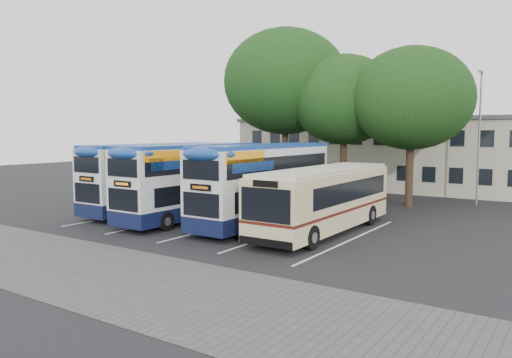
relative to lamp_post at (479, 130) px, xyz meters
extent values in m
plane|color=black|center=(-6.00, -19.97, -5.08)|extent=(120.00, 120.00, 0.00)
cube|color=#595654|center=(-8.00, -24.97, -5.08)|extent=(40.00, 6.00, 0.01)
cube|color=silver|center=(-16.75, -14.97, -5.08)|extent=(0.12, 11.00, 0.01)
cube|color=silver|center=(-13.25, -14.97, -5.08)|extent=(0.12, 11.00, 0.01)
cube|color=silver|center=(-9.75, -14.97, -5.08)|extent=(0.12, 11.00, 0.01)
cube|color=silver|center=(-6.25, -14.97, -5.08)|extent=(0.12, 11.00, 0.01)
cube|color=silver|center=(-2.75, -14.97, -5.08)|extent=(0.12, 11.00, 0.01)
cube|color=beige|center=(-6.00, 7.03, -2.08)|extent=(32.00, 8.00, 6.00)
cube|color=#4C4C4F|center=(-6.00, 7.03, 0.97)|extent=(32.40, 8.40, 0.30)
cube|color=black|center=(-6.00, 3.01, -3.38)|extent=(30.00, 0.06, 1.20)
cube|color=black|center=(-6.00, 3.01, -0.58)|extent=(30.00, 0.06, 1.20)
cylinder|color=gray|center=(0.00, 0.03, -0.58)|extent=(0.14, 0.14, 9.00)
cube|color=gray|center=(0.00, 0.03, 3.92)|extent=(0.12, 0.80, 0.12)
cube|color=gray|center=(0.00, -0.37, 3.87)|extent=(0.25, 0.50, 0.12)
cylinder|color=black|center=(-13.46, -2.84, -1.84)|extent=(0.50, 0.50, 6.48)
ellipsoid|color=black|center=(-13.46, -2.84, 3.73)|extent=(9.53, 9.53, 8.10)
cylinder|color=black|center=(-8.58, -2.82, -2.41)|extent=(0.50, 0.50, 5.35)
ellipsoid|color=black|center=(-8.58, -2.82, 2.19)|extent=(7.56, 7.56, 6.42)
cylinder|color=black|center=(-3.66, -3.18, -2.45)|extent=(0.50, 0.50, 5.28)
ellipsoid|color=black|center=(-3.66, -3.18, 2.09)|extent=(7.96, 7.96, 6.77)
cube|color=#0F1638|center=(-16.29, -14.06, -4.41)|extent=(2.41, 10.13, 0.77)
cube|color=silver|center=(-16.29, -14.06, -2.53)|extent=(2.41, 10.13, 2.99)
cube|color=navy|center=(-16.29, -14.06, -0.98)|extent=(2.36, 9.93, 0.29)
cube|color=black|center=(-16.29, -13.77, -3.35)|extent=(2.45, 8.97, 0.96)
cube|color=black|center=(-16.29, -14.06, -1.85)|extent=(2.45, 9.55, 0.87)
cube|color=#FF9D15|center=(-15.08, -17.38, -1.32)|extent=(0.02, 3.09, 0.53)
cube|color=black|center=(-16.29, -19.15, -2.62)|extent=(1.16, 0.06, 0.29)
cylinder|color=black|center=(-17.38, -11.11, -4.60)|extent=(0.29, 0.96, 0.96)
cylinder|color=black|center=(-15.20, -11.11, -4.60)|extent=(0.29, 0.96, 0.96)
cylinder|color=black|center=(-17.38, -17.38, -4.60)|extent=(0.29, 0.96, 0.96)
cylinder|color=black|center=(-15.20, -17.38, -4.60)|extent=(0.29, 0.96, 0.96)
cube|color=#B40D0C|center=(-15.07, -12.85, -1.85)|extent=(0.02, 3.86, 0.82)
cube|color=#0F1638|center=(-12.50, -14.83, -4.40)|extent=(2.44, 10.25, 0.78)
cube|color=silver|center=(-12.50, -14.83, -2.50)|extent=(2.44, 10.25, 3.03)
cube|color=navy|center=(-12.50, -14.83, -0.94)|extent=(2.39, 10.04, 0.29)
cube|color=black|center=(-12.50, -14.54, -3.33)|extent=(2.48, 9.08, 0.98)
cube|color=black|center=(-12.50, -14.83, -1.82)|extent=(2.48, 9.66, 0.88)
cube|color=#FF9D15|center=(-11.27, -18.20, -1.28)|extent=(0.02, 3.12, 0.54)
cube|color=black|center=(-12.50, -19.98, -2.60)|extent=(1.17, 0.06, 0.29)
cylinder|color=black|center=(-13.60, -11.85, -4.60)|extent=(0.29, 0.98, 0.98)
cylinder|color=black|center=(-11.40, -11.85, -4.60)|extent=(0.29, 0.98, 0.98)
cylinder|color=black|center=(-13.60, -18.20, -4.60)|extent=(0.29, 0.98, 0.98)
cylinder|color=black|center=(-11.40, -18.20, -4.60)|extent=(0.29, 0.98, 0.98)
cube|color=#0F1638|center=(-8.21, -14.02, -4.40)|extent=(2.46, 10.34, 0.79)
cube|color=silver|center=(-8.21, -14.02, -2.48)|extent=(2.46, 10.34, 3.05)
cube|color=navy|center=(-8.21, -14.02, -0.90)|extent=(2.41, 10.13, 0.30)
cube|color=black|center=(-8.21, -13.73, -3.31)|extent=(2.50, 9.15, 0.98)
cube|color=black|center=(-8.21, -14.02, -1.79)|extent=(2.50, 9.74, 0.89)
cube|color=#FF9D15|center=(-6.97, -17.42, -1.25)|extent=(0.02, 3.15, 0.54)
cube|color=black|center=(-8.21, -19.22, -2.57)|extent=(1.18, 0.06, 0.30)
cylinder|color=black|center=(-9.32, -11.02, -4.59)|extent=(0.30, 0.98, 0.98)
cylinder|color=black|center=(-7.10, -11.02, -4.59)|extent=(0.30, 0.98, 0.98)
cylinder|color=black|center=(-9.32, -17.42, -4.59)|extent=(0.30, 0.98, 0.98)
cylinder|color=black|center=(-7.10, -17.42, -4.59)|extent=(0.30, 0.98, 0.98)
cube|color=beige|center=(-4.60, -14.08, -3.40)|extent=(2.67, 10.68, 2.72)
cube|color=beige|center=(-4.60, -14.08, -1.99)|extent=(2.56, 10.25, 0.21)
cube|color=black|center=(-4.60, -13.55, -2.95)|extent=(2.71, 8.54, 0.96)
cube|color=#511610|center=(-4.60, -14.08, -3.86)|extent=(2.70, 10.70, 0.13)
cube|color=black|center=(-4.60, -19.44, -3.06)|extent=(2.35, 0.06, 1.39)
cylinder|color=black|center=(-5.81, -17.71, -4.55)|extent=(0.32, 1.07, 1.07)
cylinder|color=black|center=(-3.40, -17.71, -4.55)|extent=(0.32, 1.07, 1.07)
cylinder|color=black|center=(-5.81, -10.88, -4.55)|extent=(0.32, 1.07, 1.07)
cylinder|color=black|center=(-3.40, -10.88, -4.55)|extent=(0.32, 1.07, 1.07)
camera|label=1|loc=(6.24, -36.31, -0.06)|focal=35.00mm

